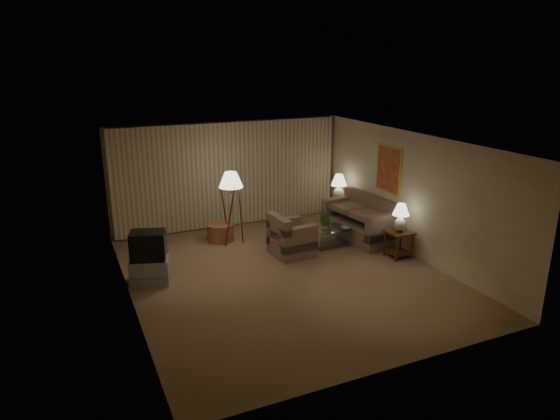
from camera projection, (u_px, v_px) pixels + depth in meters
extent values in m
plane|color=olive|center=(285.00, 275.00, 10.08)|extent=(7.00, 7.00, 0.00)
cube|color=beige|center=(228.00, 174.00, 12.74)|extent=(6.00, 0.04, 2.70)
cube|color=beige|center=(126.00, 232.00, 8.51)|extent=(0.04, 7.00, 2.70)
cube|color=beige|center=(411.00, 194.00, 10.85)|extent=(0.04, 7.00, 2.70)
cube|color=white|center=(286.00, 142.00, 9.29)|extent=(6.00, 7.00, 0.04)
cube|color=beige|center=(229.00, 175.00, 12.67)|extent=(5.85, 0.12, 2.65)
cube|color=gold|center=(389.00, 169.00, 11.42)|extent=(0.03, 0.90, 1.10)
cube|color=maroon|center=(388.00, 169.00, 11.42)|extent=(0.02, 0.80, 1.00)
cube|color=gray|center=(359.00, 230.00, 12.03)|extent=(2.08, 1.39, 0.43)
cube|color=gray|center=(292.00, 246.00, 11.07)|extent=(0.97, 0.93, 0.39)
cube|color=#391D0F|center=(399.00, 232.00, 10.80)|extent=(0.52, 0.52, 0.04)
cube|color=#391D0F|center=(398.00, 252.00, 10.94)|extent=(0.44, 0.44, 0.02)
cylinder|color=#391D0F|center=(396.00, 250.00, 10.63)|extent=(0.05, 0.05, 0.56)
cylinder|color=#391D0F|center=(385.00, 243.00, 10.99)|extent=(0.05, 0.05, 0.56)
cylinder|color=#391D0F|center=(412.00, 247.00, 10.79)|extent=(0.05, 0.05, 0.56)
cylinder|color=#391D0F|center=(400.00, 241.00, 11.16)|extent=(0.05, 0.05, 0.56)
cube|color=#391D0F|center=(338.00, 202.00, 13.07)|extent=(0.54, 0.45, 0.04)
cube|color=#391D0F|center=(338.00, 218.00, 13.21)|extent=(0.46, 0.38, 0.02)
cylinder|color=#391D0F|center=(334.00, 215.00, 12.92)|extent=(0.05, 0.05, 0.56)
cylinder|color=#391D0F|center=(327.00, 212.00, 13.23)|extent=(0.05, 0.05, 0.56)
cylinder|color=#391D0F|center=(348.00, 213.00, 13.09)|extent=(0.05, 0.05, 0.56)
cylinder|color=#391D0F|center=(342.00, 210.00, 13.40)|extent=(0.05, 0.05, 0.56)
ellipsoid|color=silver|center=(400.00, 224.00, 10.75)|extent=(0.25, 0.25, 0.32)
cylinder|color=silver|center=(401.00, 216.00, 10.70)|extent=(0.03, 0.03, 0.07)
cone|color=white|center=(401.00, 209.00, 10.65)|extent=(0.36, 0.36, 0.25)
ellipsoid|color=silver|center=(339.00, 194.00, 13.01)|extent=(0.29, 0.29, 0.36)
cylinder|color=silver|center=(339.00, 186.00, 12.95)|extent=(0.03, 0.03, 0.08)
cone|color=white|center=(339.00, 180.00, 12.90)|extent=(0.41, 0.41, 0.29)
cube|color=silver|center=(331.00, 228.00, 11.56)|extent=(1.17, 0.64, 0.02)
cube|color=silver|center=(330.00, 241.00, 11.65)|extent=(1.09, 0.56, 0.01)
cylinder|color=#45301B|center=(316.00, 244.00, 11.20)|extent=(0.04, 0.04, 0.40)
cylinder|color=#45301B|center=(306.00, 237.00, 11.64)|extent=(0.04, 0.04, 0.40)
cylinder|color=#45301B|center=(355.00, 237.00, 11.61)|extent=(0.04, 0.04, 0.40)
cylinder|color=#45301B|center=(344.00, 231.00, 12.04)|extent=(0.04, 0.04, 0.40)
cube|color=#A6A6A9|center=(150.00, 271.00, 9.65)|extent=(1.00, 0.88, 0.50)
cube|color=black|center=(148.00, 245.00, 9.50)|extent=(0.91, 0.83, 0.55)
cylinder|color=#391D0F|center=(231.00, 188.00, 11.41)|extent=(0.04, 0.04, 0.25)
cone|color=white|center=(231.00, 180.00, 11.36)|extent=(0.56, 0.56, 0.35)
cylinder|color=#A35D37|center=(220.00, 232.00, 11.90)|extent=(0.82, 0.82, 0.42)
imported|color=silver|center=(325.00, 226.00, 11.48)|extent=(0.17, 0.17, 0.16)
imported|color=#447132|center=(326.00, 214.00, 11.39)|extent=(0.47, 0.44, 0.42)
imported|color=olive|center=(342.00, 228.00, 11.57)|extent=(0.16, 0.22, 0.02)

